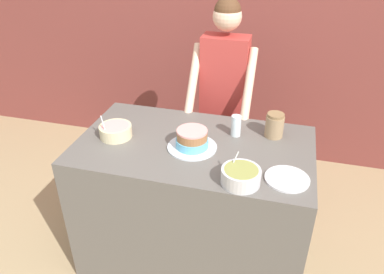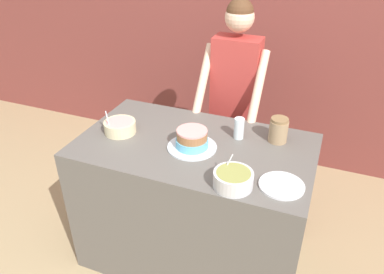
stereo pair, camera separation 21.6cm
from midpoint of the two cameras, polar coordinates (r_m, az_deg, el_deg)
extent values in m
cube|color=brown|center=(3.43, 5.06, 17.22)|extent=(10.00, 0.05, 2.60)
cube|color=#5B5651|center=(2.50, -2.24, -10.08)|extent=(1.41, 0.82, 0.91)
cylinder|color=#2D2D38|center=(3.08, 1.04, -2.76)|extent=(0.10, 0.10, 0.79)
cylinder|color=#2D2D38|center=(3.05, 3.77, -3.16)|extent=(0.10, 0.10, 0.79)
cube|color=#B23833|center=(2.75, 2.71, 9.13)|extent=(0.33, 0.18, 0.59)
cylinder|color=beige|center=(2.65, -2.25, 8.20)|extent=(0.06, 0.37, 0.49)
cylinder|color=beige|center=(2.57, 6.21, 7.29)|extent=(0.06, 0.37, 0.49)
sphere|color=beige|center=(2.62, 2.94, 17.86)|extent=(0.20, 0.20, 0.20)
sphere|color=#51331E|center=(2.61, 2.97, 18.60)|extent=(0.18, 0.18, 0.18)
cylinder|color=silver|center=(2.19, -2.88, -1.60)|extent=(0.29, 0.29, 0.01)
cylinder|color=#60B7E0|center=(2.18, -2.90, -0.94)|extent=(0.19, 0.19, 0.05)
cylinder|color=#9E663D|center=(2.15, -2.93, 0.18)|extent=(0.18, 0.18, 0.05)
cylinder|color=pink|center=(2.14, -2.95, 0.86)|extent=(0.18, 0.18, 0.01)
cylinder|color=beige|center=(2.36, -14.15, 0.80)|extent=(0.20, 0.20, 0.08)
cylinder|color=pink|center=(2.34, -14.25, 1.47)|extent=(0.17, 0.17, 0.01)
cylinder|color=silver|center=(2.32, -15.83, 1.21)|extent=(0.06, 0.05, 0.15)
cylinder|color=silver|center=(1.90, 4.21, -6.10)|extent=(0.20, 0.20, 0.08)
cylinder|color=olive|center=(1.88, 4.25, -5.23)|extent=(0.17, 0.17, 0.01)
cylinder|color=silver|center=(1.92, 3.04, -4.23)|extent=(0.05, 0.06, 0.13)
cylinder|color=silver|center=(2.29, 4.06, 1.65)|extent=(0.06, 0.06, 0.13)
cylinder|color=silver|center=(1.97, 11.27, -6.38)|extent=(0.23, 0.23, 0.01)
cylinder|color=#9E7F5B|center=(2.31, 9.86, 1.53)|extent=(0.11, 0.11, 0.14)
cylinder|color=olive|center=(2.28, 10.03, 3.22)|extent=(0.10, 0.10, 0.02)
camera|label=1|loc=(0.11, -92.86, -1.69)|focal=35.00mm
camera|label=2|loc=(0.11, 87.14, 1.69)|focal=35.00mm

